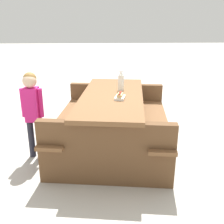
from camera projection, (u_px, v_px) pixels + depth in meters
ground_plane at (112, 149)px, 3.58m from camera, size 30.00×30.00×0.00m
picnic_table at (112, 118)px, 3.43m from camera, size 1.95×1.60×0.75m
soda_bottle at (121, 81)px, 3.50m from camera, size 0.08×0.08×0.26m
hotdog_tray at (120, 96)px, 3.17m from camera, size 0.20×0.15×0.08m
child_in_coat at (32, 105)px, 3.18m from camera, size 0.17×0.26×1.07m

